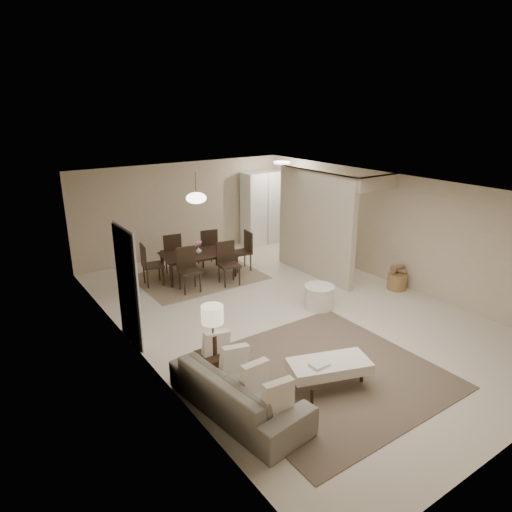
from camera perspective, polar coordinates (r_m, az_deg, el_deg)
floor at (r=9.21m, az=3.84°, el=-6.93°), size 9.00×9.00×0.00m
ceiling at (r=8.44m, az=4.21°, el=8.56°), size 9.00×9.00×0.00m
back_wall at (r=12.45m, az=-9.03°, el=5.79°), size 6.00×0.00×6.00m
left_wall at (r=7.37m, az=-14.63°, el=-3.68°), size 0.00×9.00×9.00m
right_wall at (r=10.81m, az=16.59°, el=3.27°), size 0.00×9.00×9.00m
partition at (r=10.78m, az=7.39°, el=3.87°), size 0.15×2.50×2.50m
doorway at (r=7.99m, az=-15.82°, el=-3.78°), size 0.04×0.90×2.04m
pantry_cabinet at (r=13.37m, az=0.81°, el=6.02°), size 1.20×0.55×2.10m
flush_light at (r=12.34m, az=3.26°, el=11.58°), size 0.44×0.44×0.05m
living_rug at (r=7.36m, az=8.51°, el=-14.19°), size 3.20×3.20×0.01m
sofa at (r=6.38m, az=-2.25°, el=-16.40°), size 2.22×1.10×0.62m
ottoman_bench at (r=6.88m, az=9.13°, el=-13.48°), size 1.29×0.90×0.42m
side_table at (r=6.97m, az=-5.26°, el=-13.78°), size 0.47×0.47×0.49m
table_lamp at (r=6.57m, az=-5.47°, el=-7.81°), size 0.32×0.32×0.76m
round_pouf at (r=9.34m, az=7.89°, el=-5.12°), size 0.61×0.61×0.47m
wicker_basket at (r=10.66m, az=17.20°, el=-3.06°), size 0.45×0.45×0.36m
dining_rug at (r=11.01m, az=-7.06°, el=-2.61°), size 2.80×2.10×0.01m
dining_table at (r=10.91m, az=-7.12°, el=-1.16°), size 1.84×1.21×0.60m
dining_chairs at (r=10.85m, az=-7.16°, el=-0.22°), size 2.66×2.08×0.98m
vase at (r=10.79m, az=-7.20°, el=0.71°), size 0.15×0.15×0.14m
yellow_mat at (r=12.44m, az=7.13°, el=-0.09°), size 0.88×0.57×0.01m
pendant_light at (r=10.48m, az=-7.48°, el=7.20°), size 0.46×0.46×0.71m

